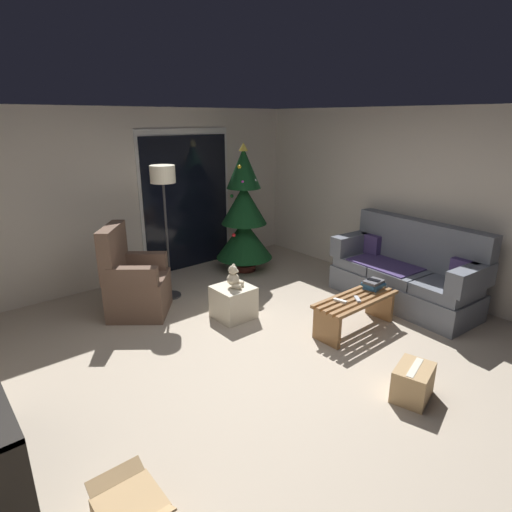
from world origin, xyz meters
The scene contains 17 objects.
ground_plane centered at (0.00, 0.00, 0.00)m, with size 7.00×7.00×0.00m, color #B2A38E.
wall_back centered at (0.00, 3.06, 1.25)m, with size 5.72×0.12×2.50m, color beige.
wall_right centered at (2.86, 0.00, 1.25)m, with size 0.12×6.00×2.50m, color beige.
patio_door_frame centered at (0.88, 2.99, 1.10)m, with size 1.60×0.02×2.20m, color silver.
patio_door_glass centered at (0.88, 2.97, 1.05)m, with size 1.50×0.02×2.10m, color black.
couch centered at (2.32, -0.10, 0.40)m, with size 0.92×1.99×1.08m.
coffee_table centered at (1.17, -0.15, 0.27)m, with size 1.10×0.40×0.40m.
remote_silver centered at (1.13, -0.20, 0.41)m, with size 0.04×0.16×0.02m, color #ADADB2.
remote_white centered at (0.95, -0.11, 0.41)m, with size 0.04×0.16×0.02m, color silver.
book_stack centered at (1.54, -0.12, 0.46)m, with size 0.24×0.21×0.11m.
cell_phone centered at (1.54, -0.12, 0.52)m, with size 0.07×0.14×0.01m, color black.
christmas_tree centered at (1.45, 2.25, 0.89)m, with size 0.89×0.89×2.00m.
armchair centered at (-0.58, 1.88, 0.40)m, with size 0.96×0.96×1.13m.
floor_lamp centered at (0.01, 2.07, 1.51)m, with size 0.32×0.32×1.78m.
ottoman centered at (0.29, 1.01, 0.20)m, with size 0.44×0.44×0.40m, color beige.
teddy_bear_cream centered at (0.30, 1.00, 0.52)m, with size 0.21×0.22×0.29m.
cardboard_box_taped_mid_floor centered at (0.55, -1.26, 0.15)m, with size 0.45×0.38×0.30m.
Camera 1 is at (-2.52, -2.78, 2.35)m, focal length 29.45 mm.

